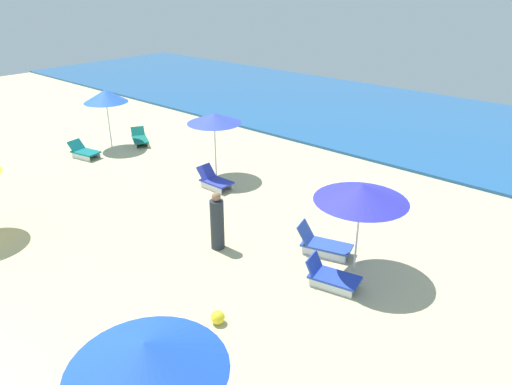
# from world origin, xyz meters

# --- Properties ---
(ocean) EXTENTS (60.00, 13.22, 0.12)m
(ocean) POSITION_xyz_m (0.00, 23.39, 0.06)
(ocean) COLOR #225A97
(ocean) RESTS_ON ground_plane
(umbrella_0) EXTENTS (2.18, 2.18, 2.68)m
(umbrella_0) POSITION_xyz_m (4.14, 2.60, 2.45)
(umbrella_0) COLOR silver
(umbrella_0) RESTS_ON ground_plane
(umbrella_1) EXTENTS (1.87, 1.87, 2.53)m
(umbrella_1) POSITION_xyz_m (-9.75, 10.88, 2.26)
(umbrella_1) COLOR silver
(umbrella_1) RESTS_ON ground_plane
(lounge_chair_1_0) EXTENTS (1.60, 1.24, 0.61)m
(lounge_chair_1_0) POSITION_xyz_m (-9.17, 11.97, 0.24)
(lounge_chair_1_0) COLOR silver
(lounge_chair_1_0) RESTS_ON ground_plane
(lounge_chair_1_1) EXTENTS (1.38, 0.88, 0.66)m
(lounge_chair_1_1) POSITION_xyz_m (-9.44, 9.36, 0.26)
(lounge_chair_1_1) COLOR silver
(lounge_chair_1_1) RESTS_ON ground_plane
(umbrella_3) EXTENTS (1.98, 1.98, 2.43)m
(umbrella_3) POSITION_xyz_m (-3.83, 11.56, 2.25)
(umbrella_3) COLOR silver
(umbrella_3) RESTS_ON ground_plane
(lounge_chair_3_0) EXTENTS (1.29, 0.67, 0.73)m
(lounge_chair_3_0) POSITION_xyz_m (-3.11, 10.77, 0.28)
(lounge_chair_3_0) COLOR silver
(lounge_chair_3_0) RESTS_ON ground_plane
(umbrella_4) EXTENTS (2.29, 2.29, 2.42)m
(umbrella_4) POSITION_xyz_m (3.39, 9.44, 2.21)
(umbrella_4) COLOR silver
(umbrella_4) RESTS_ON ground_plane
(lounge_chair_4_0) EXTENTS (1.38, 0.88, 0.67)m
(lounge_chair_4_0) POSITION_xyz_m (3.28, 8.51, 0.25)
(lounge_chair_4_0) COLOR silver
(lounge_chair_4_0) RESTS_ON ground_plane
(lounge_chair_4_1) EXTENTS (1.57, 1.00, 0.79)m
(lounge_chair_4_1) POSITION_xyz_m (2.28, 9.61, 0.28)
(lounge_chair_4_1) COLOR silver
(lounge_chair_4_1) RESTS_ON ground_plane
(beachgoer_1) EXTENTS (0.53, 0.53, 1.68)m
(beachgoer_1) POSITION_xyz_m (-0.06, 7.94, 0.78)
(beachgoer_1) COLOR #293039
(beachgoer_1) RESTS_ON ground_plane
(beach_ball_0) EXTENTS (0.31, 0.31, 0.31)m
(beach_ball_0) POSITION_xyz_m (2.22, 5.69, 0.15)
(beach_ball_0) COLOR yellow
(beach_ball_0) RESTS_ON ground_plane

